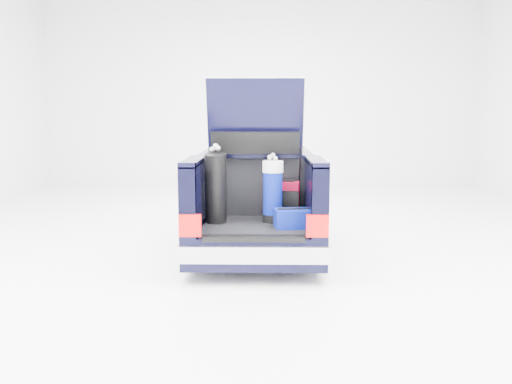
{
  "coord_description": "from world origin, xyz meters",
  "views": [
    {
      "loc": [
        0.13,
        -8.31,
        2.02
      ],
      "look_at": [
        0.0,
        -0.5,
        0.87
      ],
      "focal_mm": 38.0,
      "sensor_mm": 36.0,
      "label": 1
    }
  ],
  "objects_px": {
    "black_golf_bag": "(216,188)",
    "blue_duffel": "(294,218)",
    "car": "(257,199)",
    "red_suitcase": "(287,200)",
    "blue_golf_bag": "(273,191)"
  },
  "relations": [
    {
      "from": "car",
      "to": "blue_duffel",
      "type": "xyz_separation_m",
      "value": [
        0.5,
        -1.79,
        0.04
      ]
    },
    {
      "from": "black_golf_bag",
      "to": "blue_golf_bag",
      "type": "xyz_separation_m",
      "value": [
        0.73,
        0.1,
        -0.05
      ]
    },
    {
      "from": "black_golf_bag",
      "to": "blue_golf_bag",
      "type": "relative_size",
      "value": 1.13
    },
    {
      "from": "car",
      "to": "blue_duffel",
      "type": "distance_m",
      "value": 1.86
    },
    {
      "from": "car",
      "to": "red_suitcase",
      "type": "height_order",
      "value": "car"
    },
    {
      "from": "car",
      "to": "black_golf_bag",
      "type": "distance_m",
      "value": 1.67
    },
    {
      "from": "car",
      "to": "blue_duffel",
      "type": "relative_size",
      "value": 9.02
    },
    {
      "from": "red_suitcase",
      "to": "blue_duffel",
      "type": "height_order",
      "value": "red_suitcase"
    },
    {
      "from": "blue_golf_bag",
      "to": "red_suitcase",
      "type": "bearing_deg",
      "value": 58.23
    },
    {
      "from": "car",
      "to": "black_golf_bag",
      "type": "bearing_deg",
      "value": -107.93
    },
    {
      "from": "black_golf_bag",
      "to": "blue_duffel",
      "type": "relative_size",
      "value": 1.99
    },
    {
      "from": "car",
      "to": "red_suitcase",
      "type": "relative_size",
      "value": 8.87
    },
    {
      "from": "red_suitcase",
      "to": "black_golf_bag",
      "type": "relative_size",
      "value": 0.51
    },
    {
      "from": "black_golf_bag",
      "to": "blue_duffel",
      "type": "bearing_deg",
      "value": -17.71
    },
    {
      "from": "car",
      "to": "blue_duffel",
      "type": "height_order",
      "value": "car"
    }
  ]
}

